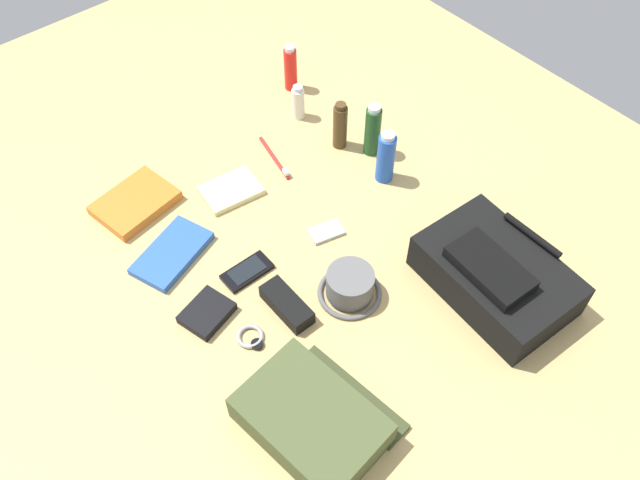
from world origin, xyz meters
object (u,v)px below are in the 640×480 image
object	(u,v)px
toothpaste_tube	(298,102)
cologne_bottle	(340,126)
shampoo_bottle	(373,130)
cell_phone	(247,272)
travel_guidebook	(172,253)
sunglasses_case	(287,305)
deodorant_spray	(386,157)
notepad	(231,190)
backpack	(495,275)
wallet	(207,313)
sunscreen_spray	(291,68)
toothbrush	(276,160)
bucket_hat	(350,286)
media_player	(326,232)
paperback_novel	(135,203)
wristwatch	(251,338)
toiletry_pouch	(313,419)

from	to	relation	value
toothpaste_tube	cologne_bottle	distance (m)	0.17
cologne_bottle	shampoo_bottle	size ratio (longest dim) A/B	0.91
cell_phone	travel_guidebook	bearing A→B (deg)	-145.98
sunglasses_case	deodorant_spray	bearing A→B (deg)	109.50
cologne_bottle	notepad	distance (m)	0.35
shampoo_bottle	cell_phone	world-z (taller)	shampoo_bottle
backpack	wallet	distance (m)	0.67
travel_guidebook	notepad	bearing A→B (deg)	108.55
backpack	shampoo_bottle	distance (m)	0.53
sunscreen_spray	deodorant_spray	xyz separation A→B (m)	(0.46, -0.05, 0.01)
shampoo_bottle	toothbrush	size ratio (longest dim) A/B	0.92
sunscreen_spray	toothbrush	world-z (taller)	sunscreen_spray
wallet	bucket_hat	bearing A→B (deg)	45.25
backpack	sunglasses_case	world-z (taller)	backpack
travel_guidebook	toothbrush	xyz separation A→B (m)	(-0.09, 0.40, -0.00)
shampoo_bottle	toothbrush	bearing A→B (deg)	-121.81
toothpaste_tube	media_player	world-z (taller)	toothpaste_tube
cell_phone	sunscreen_spray	bearing A→B (deg)	132.40
shampoo_bottle	paperback_novel	size ratio (longest dim) A/B	0.74
bucket_hat	sunglasses_case	world-z (taller)	bucket_hat
media_player	wallet	world-z (taller)	wallet
deodorant_spray	travel_guidebook	distance (m)	0.60
paperback_novel	cologne_bottle	bearing A→B (deg)	72.93
wristwatch	sunglasses_case	xyz separation A→B (m)	(-0.01, 0.11, 0.01)
shampoo_bottle	backpack	bearing A→B (deg)	-10.76
toothpaste_tube	wristwatch	size ratio (longest dim) A/B	1.55
travel_guidebook	paperback_novel	bearing A→B (deg)	175.62
toiletry_pouch	toothbrush	world-z (taller)	toiletry_pouch
toothbrush	sunglasses_case	xyz separation A→B (m)	(0.40, -0.28, 0.01)
wallet	paperback_novel	bearing A→B (deg)	158.42
sunscreen_spray	notepad	xyz separation A→B (m)	(0.23, -0.39, -0.06)
notepad	backpack	bearing A→B (deg)	31.80
cologne_bottle	travel_guidebook	bearing A→B (deg)	-87.27
paperback_novel	wristwatch	world-z (taller)	paperback_novel
shampoo_bottle	toothbrush	world-z (taller)	shampoo_bottle
deodorant_spray	notepad	distance (m)	0.42
cologne_bottle	toothpaste_tube	bearing A→B (deg)	-175.73
deodorant_spray	sunscreen_spray	bearing A→B (deg)	174.20
toothbrush	notepad	xyz separation A→B (m)	(0.01, -0.16, 0.00)
toiletry_pouch	paperback_novel	size ratio (longest dim) A/B	1.40
bucket_hat	sunscreen_spray	world-z (taller)	sunscreen_spray
toiletry_pouch	bucket_hat	distance (m)	0.34
shampoo_bottle	toothpaste_tube	bearing A→B (deg)	-165.64
cologne_bottle	cell_phone	bearing A→B (deg)	-67.86
travel_guidebook	media_player	bearing A→B (deg)	60.31
toothbrush	notepad	world-z (taller)	toothbrush
media_player	sunglasses_case	distance (m)	0.25
cologne_bottle	wallet	distance (m)	0.65
backpack	bucket_hat	distance (m)	0.34
backpack	shampoo_bottle	xyz separation A→B (m)	(-0.52, 0.10, 0.02)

